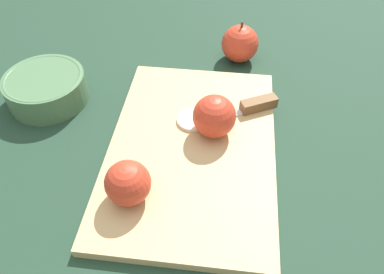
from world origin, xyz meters
name	(u,v)px	position (x,y,z in m)	size (l,w,h in m)	color
ground_plane	(192,152)	(0.00, 0.00, 0.00)	(4.00, 4.00, 0.00)	#1E3828
cutting_board	(192,148)	(0.00, 0.00, 0.01)	(0.42, 0.28, 0.02)	tan
apple_half_left	(128,183)	(-0.11, 0.08, 0.05)	(0.07, 0.07, 0.07)	red
apple_half_right	(214,116)	(0.04, -0.03, 0.05)	(0.07, 0.07, 0.07)	red
knife	(255,105)	(0.10, -0.10, 0.03)	(0.08, 0.14, 0.02)	silver
apple_slice	(193,120)	(0.06, 0.01, 0.02)	(0.06, 0.06, 0.01)	#EFE5C6
apple_whole	(240,44)	(0.28, -0.07, 0.04)	(0.08, 0.08, 0.09)	red
bowl	(46,87)	(0.10, 0.29, 0.03)	(0.15, 0.15, 0.06)	#4C704C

